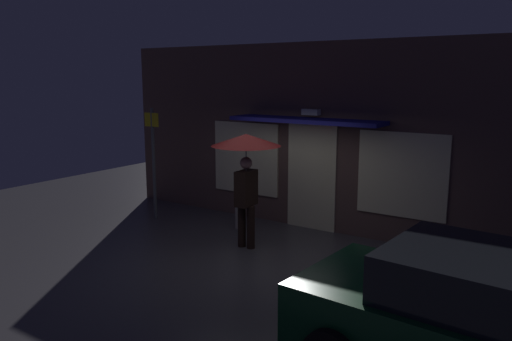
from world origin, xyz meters
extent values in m
plane|color=#423F44|center=(0.00, 0.00, 0.00)|extent=(18.00, 18.00, 0.00)
cube|color=brown|center=(0.00, 2.35, 1.92)|extent=(9.75, 0.30, 3.84)
cube|color=beige|center=(0.00, 2.18, 1.10)|extent=(1.10, 0.04, 2.20)
cube|color=beige|center=(-1.67, 2.18, 1.35)|extent=(1.69, 0.04, 1.60)
cube|color=beige|center=(1.88, 2.18, 1.35)|extent=(1.69, 0.04, 1.60)
cube|color=white|center=(0.00, 2.10, 2.45)|extent=(0.36, 0.16, 0.12)
cube|color=navy|center=(0.00, 1.85, 2.30)|extent=(3.20, 0.70, 0.08)
cylinder|color=black|center=(-0.34, 0.44, 0.40)|extent=(0.15, 0.15, 0.81)
cylinder|color=black|center=(-0.54, 0.43, 0.40)|extent=(0.15, 0.15, 0.81)
cube|color=black|center=(-0.44, 0.43, 1.14)|extent=(0.26, 0.47, 0.65)
cube|color=silver|center=(-0.57, 0.44, 1.14)|extent=(0.03, 0.14, 0.52)
cube|color=#721966|center=(-0.57, 0.44, 1.12)|extent=(0.03, 0.05, 0.42)
sphere|color=tan|center=(-0.44, 0.43, 1.61)|extent=(0.22, 0.22, 0.22)
cylinder|color=slate|center=(-0.44, 0.43, 1.65)|extent=(0.02, 0.02, 0.97)
cone|color=#4C0C0C|center=(-0.44, 0.43, 2.03)|extent=(1.27, 1.27, 0.22)
cylinder|color=black|center=(2.90, -0.89, 0.32)|extent=(0.65, 0.27, 0.64)
cylinder|color=#595B60|center=(-3.27, 0.91, 1.24)|extent=(0.07, 0.07, 2.48)
cube|color=gold|center=(-3.27, 0.89, 2.23)|extent=(0.40, 0.02, 0.30)
cylinder|color=#B2A899|center=(-1.25, 1.36, 0.28)|extent=(0.20, 0.20, 0.56)
camera|label=1|loc=(4.73, -6.98, 3.16)|focal=35.37mm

